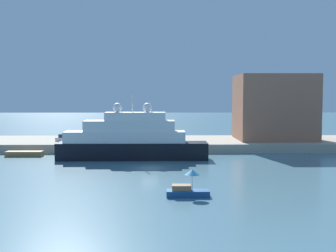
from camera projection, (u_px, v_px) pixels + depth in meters
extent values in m
plane|color=slate|center=(150.00, 168.00, 65.22)|extent=(400.00, 400.00, 0.00)
cube|color=#ADA38E|center=(153.00, 144.00, 90.27)|extent=(110.00, 18.36, 1.66)
cube|color=black|center=(133.00, 151.00, 74.05)|extent=(25.06, 4.65, 2.85)
cube|color=white|center=(125.00, 137.00, 73.86)|extent=(20.05, 4.28, 1.87)
cube|color=white|center=(129.00, 126.00, 73.74)|extent=(15.03, 3.91, 1.79)
cube|color=white|center=(135.00, 116.00, 73.64)|extent=(10.02, 3.54, 1.39)
cylinder|color=silver|center=(132.00, 102.00, 73.47)|extent=(0.16, 0.16, 3.33)
sphere|color=white|center=(147.00, 108.00, 73.57)|extent=(1.56, 1.56, 1.56)
sphere|color=white|center=(117.00, 108.00, 73.50)|extent=(1.56, 1.56, 1.56)
cube|color=navy|center=(188.00, 193.00, 47.04)|extent=(4.57, 1.67, 0.68)
cube|color=#8C6647|center=(181.00, 187.00, 46.98)|extent=(2.01, 1.33, 0.57)
cylinder|color=#B2B2B2|center=(192.00, 182.00, 46.96)|extent=(0.06, 0.06, 1.65)
cone|color=teal|center=(192.00, 172.00, 46.88)|extent=(1.65, 1.65, 0.58)
cube|color=olive|center=(25.00, 154.00, 77.58)|extent=(6.35, 1.93, 0.90)
cube|color=#9E664C|center=(274.00, 107.00, 90.46)|extent=(15.22, 12.99, 13.23)
cube|color=silver|center=(67.00, 139.00, 87.20)|extent=(4.18, 1.83, 0.74)
cube|color=#262D33|center=(66.00, 136.00, 87.14)|extent=(2.51, 1.65, 0.63)
cylinder|color=maroon|center=(86.00, 137.00, 87.78)|extent=(0.36, 0.36, 1.54)
sphere|color=tan|center=(86.00, 132.00, 87.72)|extent=(0.24, 0.24, 0.24)
cylinder|color=black|center=(172.00, 142.00, 82.66)|extent=(0.45, 0.45, 0.64)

